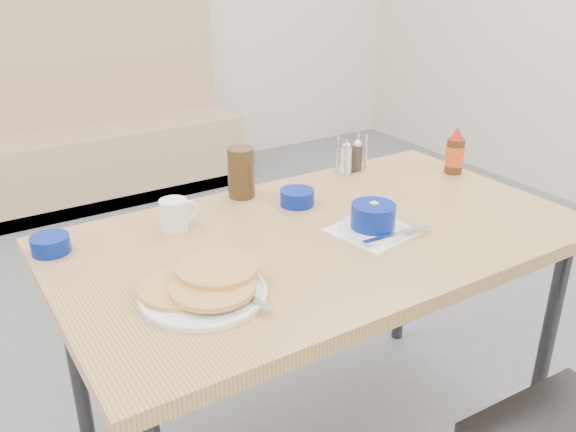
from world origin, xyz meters
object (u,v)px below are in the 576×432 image
coffee_mug (175,214)px  amber_tumbler (241,173)px  grits_setting (373,220)px  pancake_plate (204,287)px  creamer_bowl (51,245)px  syrup_bottle (455,153)px  condiment_caddy (351,159)px  dining_table (322,253)px  booth_bench (82,142)px  butter_bowl (297,197)px

coffee_mug → amber_tumbler: amber_tumbler is taller
grits_setting → pancake_plate: bearing=-174.5°
coffee_mug → creamer_bowl: size_ratio=1.16×
syrup_bottle → amber_tumbler: bearing=164.3°
grits_setting → condiment_caddy: 0.48m
dining_table → creamer_bowl: creamer_bowl is taller
booth_bench → amber_tumbler: bearing=-91.6°
grits_setting → creamer_bowl: size_ratio=2.55×
grits_setting → syrup_bottle: bearing=22.2°
dining_table → creamer_bowl: size_ratio=14.64×
creamer_bowl → syrup_bottle: (1.28, -0.13, 0.05)m
pancake_plate → booth_bench: bearing=81.3°
pancake_plate → butter_bowl: (0.45, 0.32, 0.00)m
condiment_caddy → syrup_bottle: size_ratio=0.80×
dining_table → pancake_plate: (-0.40, -0.12, 0.08)m
booth_bench → condiment_caddy: booth_bench is taller
creamer_bowl → pancake_plate: bearing=-59.0°
grits_setting → condiment_caddy: size_ratio=1.94×
pancake_plate → creamer_bowl: pancake_plate is taller
butter_bowl → creamer_bowl: bearing=173.8°
dining_table → amber_tumbler: (-0.06, 0.34, 0.14)m
syrup_bottle → grits_setting: bearing=-157.8°
butter_bowl → amber_tumbler: size_ratio=0.67×
booth_bench → syrup_bottle: 2.52m
pancake_plate → syrup_bottle: 1.08m
booth_bench → creamer_bowl: booth_bench is taller
syrup_bottle → butter_bowl: bearing=175.1°
amber_tumbler → syrup_bottle: syrup_bottle is taller
dining_table → pancake_plate: size_ratio=4.83×
amber_tumbler → condiment_caddy: bearing=0.0°
condiment_caddy → syrup_bottle: (0.28, -0.20, 0.02)m
coffee_mug → butter_bowl: size_ratio=1.09×
booth_bench → syrup_bottle: bearing=-75.0°
booth_bench → coffee_mug: 2.37m
booth_bench → condiment_caddy: (0.36, -2.19, 0.45)m
grits_setting → dining_table: bearing=148.1°
grits_setting → amber_tumbler: 0.45m
butter_bowl → amber_tumbler: 0.19m
coffee_mug → amber_tumbler: bearing=23.2°
booth_bench → dining_table: (0.00, -2.53, 0.35)m
butter_bowl → condiment_caddy: size_ratio=0.81×
amber_tumbler → booth_bench: bearing=88.4°
pancake_plate → creamer_bowl: 0.45m
grits_setting → amber_tumbler: (-0.17, 0.41, 0.04)m
syrup_bottle → condiment_caddy: bearing=145.0°
pancake_plate → grits_setting: (0.52, 0.05, 0.01)m
coffee_mug → syrup_bottle: 0.97m
pancake_plate → grits_setting: grits_setting is taller
booth_bench → creamer_bowl: 2.39m
pancake_plate → syrup_bottle: syrup_bottle is taller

